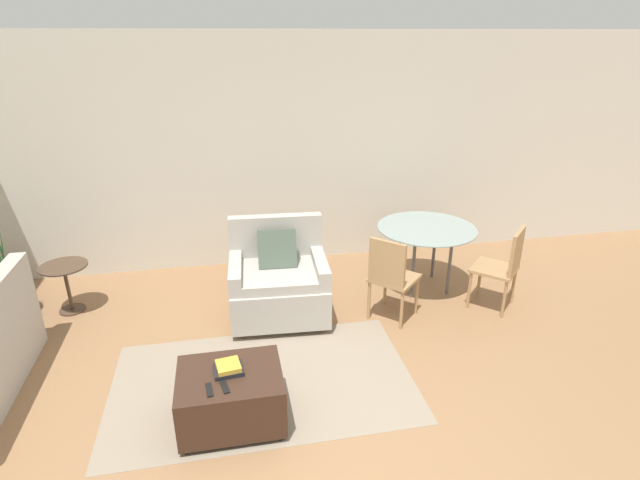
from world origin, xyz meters
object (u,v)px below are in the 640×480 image
object	(u,v)px
tv_remote_secondary	(209,390)
dining_table	(426,234)
ottoman	(231,396)
dining_chair_near_left	(391,274)
dining_chair_near_right	(504,264)
potted_plant	(9,296)
book_stack	(228,368)
tv_remote_primary	(225,387)
side_table	(66,279)
armchair	(278,282)

from	to	relation	value
tv_remote_secondary	dining_table	bearing A→B (deg)	39.12
ottoman	dining_chair_near_left	world-z (taller)	dining_chair_near_left
tv_remote_secondary	ottoman	bearing A→B (deg)	48.13
tv_remote_secondary	dining_chair_near_right	world-z (taller)	dining_chair_near_right
ottoman	dining_table	world-z (taller)	dining_table
tv_remote_secondary	potted_plant	distance (m)	2.97
book_stack	dining_chair_near_right	bearing A→B (deg)	21.69
tv_remote_primary	tv_remote_secondary	size ratio (longest dim) A/B	1.00
ottoman	dining_chair_near_right	size ratio (longest dim) A/B	0.84
side_table	dining_chair_near_right	size ratio (longest dim) A/B	0.58
armchair	dining_chair_near_left	world-z (taller)	armchair
book_stack	dining_chair_near_right	xyz separation A→B (m)	(2.83, 1.13, 0.05)
tv_remote_primary	dining_table	distance (m)	2.96
dining_chair_near_left	dining_chair_near_right	size ratio (longest dim) A/B	1.00
book_stack	tv_remote_secondary	bearing A→B (deg)	-126.95
potted_plant	dining_chair_near_right	xyz separation A→B (m)	(5.01, -0.84, 0.29)
side_table	potted_plant	bearing A→B (deg)	178.13
potted_plant	side_table	bearing A→B (deg)	-1.87
ottoman	book_stack	bearing A→B (deg)	95.05
tv_remote_primary	armchair	bearing A→B (deg)	70.62
tv_remote_secondary	side_table	xyz separation A→B (m)	(-1.46, 2.13, -0.06)
ottoman	book_stack	size ratio (longest dim) A/B	3.40
side_table	dining_table	distance (m)	3.83
tv_remote_primary	dining_chair_near_left	distance (m)	2.09
book_stack	dining_chair_near_left	size ratio (longest dim) A/B	0.25
side_table	dining_chair_near_right	distance (m)	4.51
book_stack	potted_plant	bearing A→B (deg)	137.92
dining_chair_near_left	ottoman	bearing A→B (deg)	-144.39
ottoman	dining_table	distance (m)	2.86
ottoman	tv_remote_primary	world-z (taller)	tv_remote_primary
armchair	dining_chair_near_right	bearing A→B (deg)	-7.75
tv_remote_secondary	side_table	size ratio (longest dim) A/B	0.29
ottoman	potted_plant	distance (m)	2.95
dining_table	dining_chair_near_left	size ratio (longest dim) A/B	1.20
ottoman	tv_remote_secondary	world-z (taller)	tv_remote_secondary
armchair	dining_table	size ratio (longest dim) A/B	0.92
ottoman	tv_remote_primary	size ratio (longest dim) A/B	5.05
book_stack	dining_chair_near_left	bearing A→B (deg)	34.94
potted_plant	tv_remote_secondary	bearing A→B (deg)	-46.48
potted_plant	dining_chair_near_right	bearing A→B (deg)	-9.52
potted_plant	dining_chair_near_left	bearing A→B (deg)	-12.50
tv_remote_secondary	dining_chair_near_left	size ratio (longest dim) A/B	0.17
armchair	dining_chair_near_right	xyz separation A→B (m)	(2.29, -0.31, 0.14)
potted_plant	side_table	distance (m)	0.60
side_table	book_stack	bearing A→B (deg)	-50.59
potted_plant	tv_remote_primary	bearing A→B (deg)	-44.87
ottoman	dining_chair_near_right	world-z (taller)	dining_chair_near_right
tv_remote_secondary	side_table	bearing A→B (deg)	124.48
dining_chair_near_left	tv_remote_primary	bearing A→B (deg)	-141.72
potted_plant	dining_chair_near_right	distance (m)	5.08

